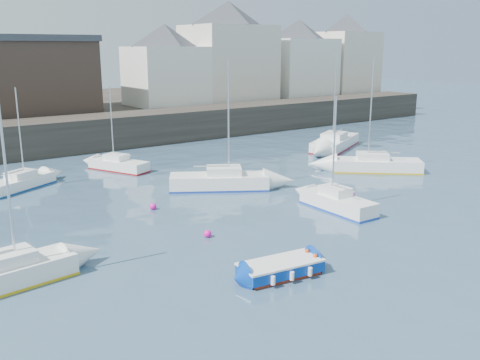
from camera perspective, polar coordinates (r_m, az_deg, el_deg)
water at (r=24.44m, az=16.95°, el=-8.98°), size 220.00×220.00×0.00m
quay_wall at (r=52.21m, az=-15.03°, el=4.97°), size 90.00×5.00×3.00m
land_strip at (r=69.20m, az=-20.47°, el=6.62°), size 90.00×32.00×2.80m
bldg_east_a at (r=67.24m, az=-1.22°, el=13.63°), size 13.36×13.36×11.80m
bldg_east_b at (r=73.70m, az=6.24°, el=12.86°), size 11.88×11.88×9.95m
bldg_east_c at (r=79.99m, az=11.18°, el=13.13°), size 11.14×11.14×10.95m
bldg_east_d at (r=62.14m, az=-7.94°, el=12.13°), size 11.14×11.14×8.95m
warehouse at (r=57.66m, az=-23.95°, el=10.20°), size 16.40×10.40×7.60m
blue_dinghy at (r=22.55m, az=4.35°, el=-9.33°), size 3.71×2.08×0.68m
sailboat_a at (r=23.45m, az=-23.91°, el=-9.26°), size 5.81×2.51×7.32m
sailboat_b at (r=35.85m, az=-2.18°, el=-0.09°), size 6.73×5.26×8.50m
sailboat_c at (r=31.66m, az=10.35°, el=-2.33°), size 1.75×5.05×6.59m
sailboat_d at (r=42.26m, az=14.29°, el=1.61°), size 6.48×6.03×8.57m
sailboat_f at (r=42.30m, az=-12.83°, el=1.62°), size 3.49×5.18×6.46m
sailboat_g at (r=51.07m, az=10.10°, el=3.97°), size 8.03×5.75×9.82m
sailboat_h at (r=38.73m, az=-22.51°, el=-0.28°), size 5.37×4.03×6.73m
buoy_near at (r=27.06m, az=-3.47°, el=-6.09°), size 0.39×0.39×0.39m
buoy_mid at (r=34.74m, az=11.81°, el=-1.80°), size 0.39×0.39×0.39m
buoy_far at (r=31.88m, az=-9.24°, el=-3.11°), size 0.39×0.39×0.39m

